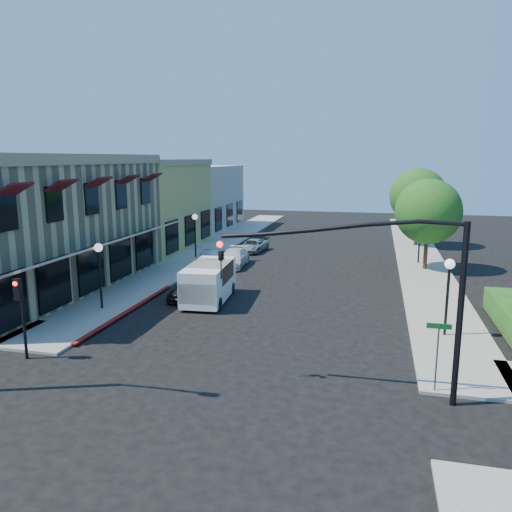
% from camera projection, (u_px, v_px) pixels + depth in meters
% --- Properties ---
extents(ground, '(120.00, 120.00, 0.00)m').
position_uv_depth(ground, '(204.00, 398.00, 16.62)').
color(ground, black).
rests_on(ground, ground).
extents(sidewalk_left, '(3.50, 50.00, 0.12)m').
position_uv_depth(sidewalk_left, '(213.00, 247.00, 44.37)').
color(sidewalk_left, gray).
rests_on(sidewalk_left, ground).
extents(sidewalk_right, '(3.50, 50.00, 0.12)m').
position_uv_depth(sidewalk_right, '(419.00, 256.00, 40.31)').
color(sidewalk_right, gray).
rests_on(sidewalk_right, ground).
extents(curb_red_strip, '(0.25, 10.00, 0.06)m').
position_uv_depth(curb_red_strip, '(130.00, 312.00, 25.85)').
color(curb_red_strip, maroon).
rests_on(curb_red_strip, ground).
extents(corner_brick_building, '(11.77, 18.20, 8.10)m').
position_uv_depth(corner_brick_building, '(21.00, 223.00, 29.91)').
color(corner_brick_building, tan).
rests_on(corner_brick_building, ground).
extents(yellow_stucco_building, '(10.00, 12.00, 7.60)m').
position_uv_depth(yellow_stucco_building, '(136.00, 204.00, 44.26)').
color(yellow_stucco_building, tan).
rests_on(yellow_stucco_building, ground).
extents(pink_stucco_building, '(10.00, 12.00, 7.00)m').
position_uv_depth(pink_stucco_building, '(186.00, 198.00, 55.76)').
color(pink_stucco_building, tan).
rests_on(pink_stucco_building, ground).
extents(street_tree_a, '(4.56, 4.56, 6.48)m').
position_uv_depth(street_tree_a, '(428.00, 212.00, 34.73)').
color(street_tree_a, '#302113').
rests_on(street_tree_a, ground).
extents(street_tree_b, '(4.94, 4.94, 7.02)m').
position_uv_depth(street_tree_b, '(418.00, 196.00, 44.19)').
color(street_tree_b, '#302113').
rests_on(street_tree_b, ground).
extents(signal_mast_arm, '(8.01, 0.39, 6.00)m').
position_uv_depth(signal_mast_arm, '(391.00, 279.00, 15.89)').
color(signal_mast_arm, black).
rests_on(signal_mast_arm, ground).
extents(secondary_signal, '(0.28, 0.42, 3.32)m').
position_uv_depth(secondary_signal, '(20.00, 303.00, 19.37)').
color(secondary_signal, black).
rests_on(secondary_signal, ground).
extents(street_name_sign, '(0.80, 0.06, 2.50)m').
position_uv_depth(street_name_sign, '(438.00, 346.00, 16.64)').
color(street_name_sign, '#595B5E').
rests_on(street_name_sign, ground).
extents(lamppost_left_near, '(0.44, 0.44, 3.57)m').
position_uv_depth(lamppost_left_near, '(99.00, 259.00, 25.69)').
color(lamppost_left_near, black).
rests_on(lamppost_left_near, ground).
extents(lamppost_left_far, '(0.44, 0.44, 3.57)m').
position_uv_depth(lamppost_left_far, '(195.00, 225.00, 39.03)').
color(lamppost_left_far, black).
rests_on(lamppost_left_far, ground).
extents(lamppost_right_near, '(0.44, 0.44, 3.57)m').
position_uv_depth(lamppost_right_near, '(449.00, 278.00, 21.74)').
color(lamppost_right_near, black).
rests_on(lamppost_right_near, ground).
extents(lamppost_right_far, '(0.44, 0.44, 3.57)m').
position_uv_depth(lamppost_right_far, '(420.00, 228.00, 36.99)').
color(lamppost_right_far, black).
rests_on(lamppost_right_far, ground).
extents(white_van, '(2.40, 4.90, 2.11)m').
position_uv_depth(white_van, '(209.00, 280.00, 27.60)').
color(white_van, white).
rests_on(white_van, ground).
extents(parked_car_a, '(1.80, 3.75, 1.24)m').
position_uv_depth(parked_car_a, '(190.00, 288.00, 28.33)').
color(parked_car_a, black).
rests_on(parked_car_a, ground).
extents(parked_car_b, '(1.38, 3.85, 1.26)m').
position_uv_depth(parked_car_b, '(211.00, 260.00, 36.05)').
color(parked_car_b, '#B3B7B9').
rests_on(parked_car_b, ground).
extents(parked_car_c, '(1.98, 4.44, 1.27)m').
position_uv_depth(parked_car_c, '(233.00, 258.00, 36.67)').
color(parked_car_c, silver).
rests_on(parked_car_c, ground).
extents(parked_car_d, '(2.17, 3.97, 1.05)m').
position_uv_depth(parked_car_d, '(253.00, 246.00, 42.41)').
color(parked_car_d, '#9D9FA2').
rests_on(parked_car_d, ground).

